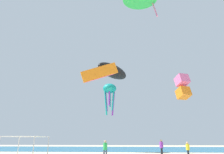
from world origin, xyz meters
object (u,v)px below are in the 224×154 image
person_leftmost (161,146)px  kite_box_pink (183,87)px  person_near_tent (188,148)px  person_central (105,148)px  kite_inflatable_black (113,71)px  canopy_tent (26,137)px  kite_parafoil_orange (99,73)px  kite_octopus_teal (110,90)px

person_leftmost → kite_box_pink: size_ratio=0.50×
person_near_tent → person_central: bearing=128.9°
kite_inflatable_black → kite_box_pink: 10.68m
canopy_tent → kite_inflatable_black: (6.98, 9.82, 9.25)m
kite_inflatable_black → kite_parafoil_orange: bearing=-166.0°
person_central → kite_octopus_teal: kite_octopus_teal is taller
canopy_tent → kite_octopus_teal: bearing=67.0°
kite_inflatable_black → kite_parafoil_orange: kite_inflatable_black is taller
person_near_tent → kite_box_pink: 10.43m
kite_octopus_teal → kite_parafoil_orange: size_ratio=1.13×
kite_parafoil_orange → canopy_tent: bearing=29.3°
canopy_tent → person_leftmost: (13.09, 9.26, -0.96)m
person_near_tent → kite_inflatable_black: 13.86m
person_central → kite_parafoil_orange: (-0.88, 0.92, 8.64)m
kite_inflatable_black → kite_octopus_teal: 4.95m
kite_parafoil_orange → kite_octopus_teal: bearing=-107.7°
person_central → kite_inflatable_black: kite_inflatable_black is taller
kite_inflatable_black → canopy_tent: bearing=175.7°
person_near_tent → kite_parafoil_orange: 13.20m
canopy_tent → kite_inflatable_black: 15.19m
canopy_tent → kite_octopus_teal: kite_octopus_teal is taller
canopy_tent → person_leftmost: canopy_tent is taller
person_near_tent → person_leftmost: bearing=66.7°
person_central → kite_octopus_teal: size_ratio=0.35×
person_near_tent → kite_parafoil_orange: (-9.86, -0.82, 8.73)m
person_leftmost → canopy_tent: bearing=-30.1°
canopy_tent → kite_box_pink: (17.23, 12.15, 7.35)m
person_central → kite_box_pink: (10.71, 7.63, 8.34)m
person_near_tent → kite_inflatable_black: size_ratio=0.24×
canopy_tent → kite_box_pink: kite_box_pink is taller
person_central → person_near_tent: bearing=-133.6°
person_leftmost → kite_parafoil_orange: 12.00m
person_central → kite_parafoil_orange: size_ratio=0.40×
person_leftmost → kite_inflatable_black: 11.92m
canopy_tent → kite_octopus_teal: (6.11, 14.37, 7.53)m
kite_box_pink → canopy_tent: bearing=13.7°
kite_inflatable_black → kite_octopus_teal: (-0.88, 4.56, -1.73)m
kite_octopus_teal → kite_parafoil_orange: bearing=177.6°
canopy_tent → person_central: bearing=34.7°
person_leftmost → person_central: (-6.57, -4.74, -0.04)m
kite_inflatable_black → kite_box_pink: kite_inflatable_black is taller
person_near_tent → kite_box_pink: size_ratio=0.44×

